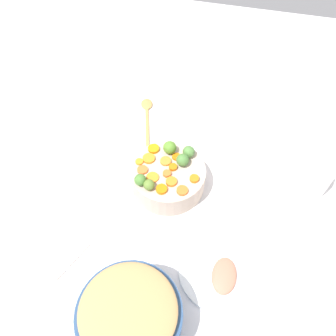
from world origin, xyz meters
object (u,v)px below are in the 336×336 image
at_px(serving_bowl_carrots, 168,178).
at_px(ham_plate, 219,272).
at_px(wooden_spoon, 147,114).
at_px(casserole_dish, 296,168).
at_px(metal_pot, 131,319).

height_order(serving_bowl_carrots, ham_plate, serving_bowl_carrots).
relative_size(serving_bowl_carrots, wooden_spoon, 0.85).
bearing_deg(casserole_dish, wooden_spoon, 163.98).
distance_m(serving_bowl_carrots, ham_plate, 0.33).
bearing_deg(metal_pot, wooden_spoon, 103.09).
bearing_deg(wooden_spoon, serving_bowl_carrots, -62.15).
bearing_deg(serving_bowl_carrots, wooden_spoon, 117.85).
distance_m(casserole_dish, ham_plate, 0.44).
xyz_separation_m(serving_bowl_carrots, metal_pot, (0.02, -0.45, 0.02)).
bearing_deg(casserole_dish, ham_plate, -116.31).
height_order(serving_bowl_carrots, wooden_spoon, serving_bowl_carrots).
bearing_deg(ham_plate, casserole_dish, 63.69).
bearing_deg(ham_plate, serving_bowl_carrots, 129.38).
bearing_deg(metal_pot, serving_bowl_carrots, 92.03).
xyz_separation_m(serving_bowl_carrots, wooden_spoon, (-0.16, 0.30, -0.04)).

